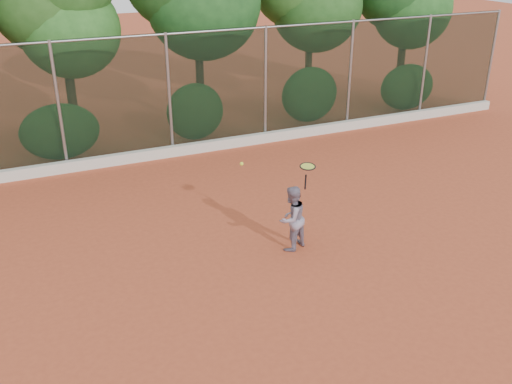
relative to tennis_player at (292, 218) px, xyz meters
name	(u,v)px	position (x,y,z in m)	size (l,w,h in m)	color
ground	(277,270)	(-0.63, -0.65, -0.69)	(80.00, 80.00, 0.00)	#B54A2A
concrete_curb	(175,151)	(-0.63, 6.17, -0.54)	(24.00, 0.20, 0.30)	beige
tennis_player	(292,218)	(0.00, 0.00, 0.00)	(0.67, 0.52, 1.38)	gray
chainlink_fence	(169,92)	(-0.63, 6.35, 1.17)	(24.09, 0.09, 3.50)	black
tennis_racket	(307,168)	(0.20, -0.20, 1.13)	(0.40, 0.40, 0.54)	black
tennis_ball_in_flight	(242,164)	(-0.96, 0.28, 1.24)	(0.07, 0.07, 0.07)	#D4E634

